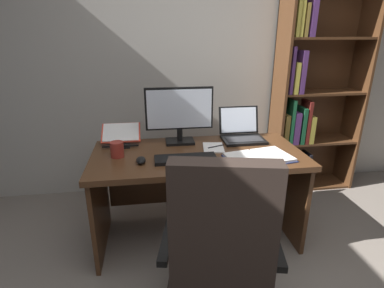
# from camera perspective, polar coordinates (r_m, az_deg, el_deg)

# --- Properties ---
(wall_back) EXTENTS (5.29, 0.12, 2.88)m
(wall_back) POSITION_cam_1_polar(r_m,az_deg,el_deg) (3.01, 2.31, 18.34)
(wall_back) COLOR #B2ADA3
(wall_back) RESTS_ON ground
(desk) EXTENTS (1.52, 0.72, 0.72)m
(desk) POSITION_cam_1_polar(r_m,az_deg,el_deg) (2.34, 0.75, -5.49)
(desk) COLOR #4C2D19
(desk) RESTS_ON ground
(bookshelf) EXTENTS (0.85, 0.32, 2.00)m
(bookshelf) POSITION_cam_1_polar(r_m,az_deg,el_deg) (3.19, 21.01, 7.37)
(bookshelf) COLOR #4C2D19
(bookshelf) RESTS_ON ground
(office_chair) EXTENTS (0.68, 0.60, 1.05)m
(office_chair) POSITION_cam_1_polar(r_m,az_deg,el_deg) (1.64, 5.37, -21.49)
(office_chair) COLOR black
(office_chair) RESTS_ON ground
(monitor) EXTENTS (0.52, 0.16, 0.44)m
(monitor) POSITION_cam_1_polar(r_m,az_deg,el_deg) (2.33, -2.38, 5.51)
(monitor) COLOR black
(monitor) RESTS_ON desk
(laptop) EXTENTS (0.33, 0.31, 0.24)m
(laptop) POSITION_cam_1_polar(r_m,az_deg,el_deg) (2.49, 9.37, 2.08)
(laptop) COLOR black
(laptop) RESTS_ON desk
(keyboard) EXTENTS (0.42, 0.15, 0.02)m
(keyboard) POSITION_cam_1_polar(r_m,az_deg,el_deg) (2.05, -1.21, -2.80)
(keyboard) COLOR black
(keyboard) RESTS_ON desk
(computer_mouse) EXTENTS (0.06, 0.10, 0.04)m
(computer_mouse) POSITION_cam_1_polar(r_m,az_deg,el_deg) (2.04, -9.62, -3.03)
(computer_mouse) COLOR black
(computer_mouse) RESTS_ON desk
(reading_stand_with_book) EXTENTS (0.30, 0.24, 0.14)m
(reading_stand_with_book) POSITION_cam_1_polar(r_m,az_deg,el_deg) (2.42, -13.24, 1.67)
(reading_stand_with_book) COLOR black
(reading_stand_with_book) RESTS_ON desk
(open_binder) EXTENTS (0.49, 0.36, 0.02)m
(open_binder) POSITION_cam_1_polar(r_m,az_deg,el_deg) (2.12, 12.50, -2.50)
(open_binder) COLOR navy
(open_binder) RESTS_ON desk
(notepad) EXTENTS (0.18, 0.23, 0.01)m
(notepad) POSITION_cam_1_polar(r_m,az_deg,el_deg) (2.28, 4.05, -0.68)
(notepad) COLOR white
(notepad) RESTS_ON desk
(pen) EXTENTS (0.13, 0.06, 0.01)m
(pen) POSITION_cam_1_polar(r_m,az_deg,el_deg) (2.28, 4.55, -0.44)
(pen) COLOR black
(pen) RESTS_ON notepad
(coffee_mug) EXTENTS (0.09, 0.09, 0.11)m
(coffee_mug) POSITION_cam_1_polar(r_m,az_deg,el_deg) (2.16, -13.95, -1.00)
(coffee_mug) COLOR maroon
(coffee_mug) RESTS_ON desk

